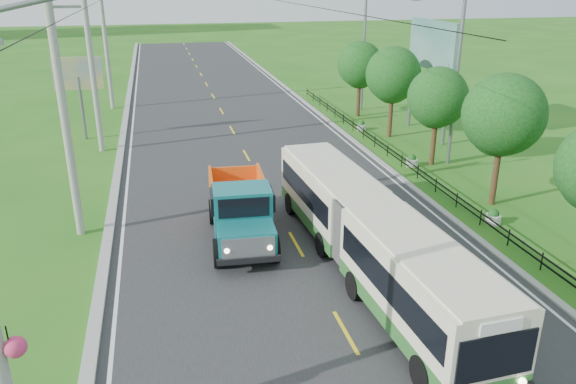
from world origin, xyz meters
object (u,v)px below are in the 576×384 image
object	(u,v)px
planter_far	(361,126)
dump_truck	(240,207)
pole_near	(64,110)
planter_near	(493,217)
pole_far	(106,43)
tree_fifth	(393,77)
streetlight_far	(362,46)
planter_mid	(412,161)
bus	(369,232)
streetlight_mid	(454,75)
tree_third	(502,118)
tree_fourth	(437,100)
billboard_right	(431,52)
tree_back	(360,67)
billboard_left	(78,79)
pole_mid	(92,65)

from	to	relation	value
planter_far	dump_truck	size ratio (longest dim) A/B	0.11
pole_near	planter_near	xyz separation A→B (m)	(16.86, -3.00, -4.81)
pole_far	tree_fifth	size ratio (longest dim) A/B	1.72
streetlight_far	planter_mid	size ratio (longest dim) A/B	13.54
planter_near	pole_near	bearing A→B (deg)	169.91
planter_mid	bus	world-z (taller)	bus
streetlight_far	planter_near	size ratio (longest dim) A/B	13.54
tree_fifth	streetlight_mid	world-z (taller)	streetlight_mid
pole_far	bus	bearing A→B (deg)	-71.32
tree_third	tree_fifth	xyz separation A→B (m)	(-0.00, 12.00, -0.13)
pole_near	tree_third	distance (m)	18.17
tree_fourth	billboard_right	size ratio (longest dim) A/B	0.74
tree_back	bus	world-z (taller)	tree_back
pole_far	billboard_left	world-z (taller)	pole_far
pole_mid	tree_fourth	xyz separation A→B (m)	(18.12, -6.86, -1.51)
tree_third	planter_mid	bearing A→B (deg)	102.10
planter_mid	pole_near	bearing A→B (deg)	-163.48
tree_fourth	tree_back	distance (m)	12.00
tree_back	planter_mid	distance (m)	12.66
pole_mid	planter_far	distance (m)	17.56
planter_mid	billboard_left	xyz separation A→B (m)	(-18.10, 10.00, 3.58)
tree_fourth	billboard_right	world-z (taller)	billboard_right
tree_back	dump_truck	world-z (taller)	tree_back
planter_far	bus	size ratio (longest dim) A/B	0.05
tree_fourth	tree_fifth	xyz separation A→B (m)	(0.00, 6.00, 0.27)
planter_far	pole_mid	bearing A→B (deg)	-176.61
tree_third	bus	size ratio (longest dim) A/B	0.42
tree_fifth	planter_far	world-z (taller)	tree_fifth
billboard_right	pole_near	bearing A→B (deg)	-151.86
dump_truck	streetlight_mid	bearing A→B (deg)	32.87
streetlight_far	planter_near	xyz separation A→B (m)	(-2.04, -22.00, -4.62)
tree_third	planter_near	world-z (taller)	tree_third
billboard_left	tree_fourth	bearing A→B (deg)	-26.99
pole_near	pole_mid	xyz separation A→B (m)	(0.00, 12.00, 0.00)
pole_mid	planter_far	bearing A→B (deg)	3.39
planter_near	dump_truck	xyz separation A→B (m)	(-10.61, 0.92, 1.14)
pole_far	tree_fourth	size ratio (longest dim) A/B	1.85
tree_fourth	bus	world-z (taller)	tree_fourth
planter_mid	dump_truck	size ratio (longest dim) A/B	0.11
planter_near	planter_far	xyz separation A→B (m)	(0.00, 16.00, 0.00)
pole_mid	planter_far	world-z (taller)	pole_mid
bus	dump_truck	bearing A→B (deg)	132.46
streetlight_mid	billboard_left	world-z (taller)	streetlight_mid
streetlight_mid	tree_back	bearing A→B (deg)	93.70
tree_fifth	billboard_right	xyz separation A→B (m)	(2.44, -0.14, 1.49)
tree_fifth	tree_back	distance (m)	6.00
tree_fifth	billboard_left	xyz separation A→B (m)	(-19.36, 3.86, 0.01)
streetlight_mid	planter_mid	distance (m)	5.05
planter_mid	tree_back	bearing A→B (deg)	84.09
streetlight_far	billboard_left	size ratio (longest dim) A/B	1.74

